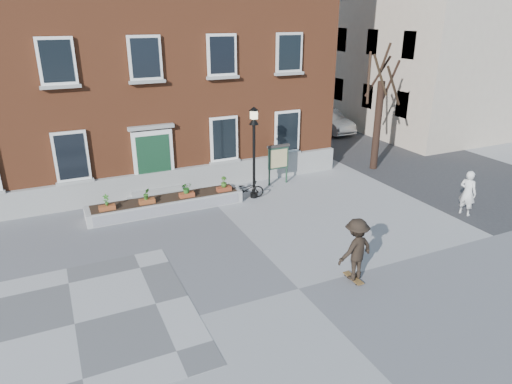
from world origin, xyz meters
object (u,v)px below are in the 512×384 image
lamp_post (254,140)px  skateboarder (356,249)px  parked_car (327,121)px  bicycle (246,189)px  notice_board (278,158)px  bystander (468,193)px

lamp_post → skateboarder: lamp_post is taller
lamp_post → parked_car: bearing=42.9°
bicycle → notice_board: (2.07, 1.00, 0.85)m
bicycle → bystander: 8.85m
bicycle → bystander: size_ratio=0.86×
bystander → lamp_post: lamp_post is taller
notice_board → skateboarder: (-1.78, -8.29, -0.24)m
bystander → lamp_post: (-6.80, 5.13, 1.64)m
lamp_post → skateboarder: 7.39m
parked_car → skateboarder: (-9.46, -15.96, 0.29)m
lamp_post → skateboarder: (-0.06, -7.23, -1.52)m
bicycle → bystander: bearing=-113.1°
bicycle → skateboarder: bearing=-164.8°
parked_car → notice_board: 10.87m
bicycle → skateboarder: 7.32m
notice_board → bicycle: bearing=-154.2°
bicycle → skateboarder: (0.30, -7.29, 0.61)m
bicycle → notice_board: size_ratio=0.83×
bystander → notice_board: bearing=25.5°
bystander → notice_board: 8.02m
bicycle → parked_car: bearing=-35.5°
bicycle → parked_car: 13.06m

